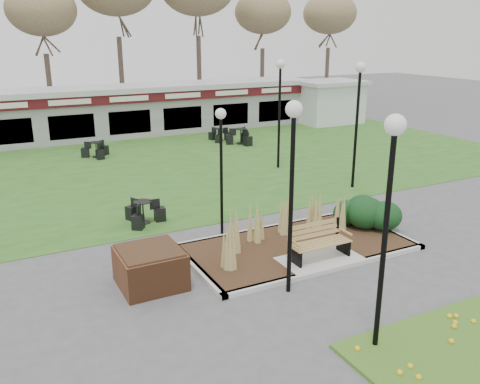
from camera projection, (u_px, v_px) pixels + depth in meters
name	position (u px, v px, depth m)	size (l,w,h in m)	color
ground	(323.00, 265.00, 13.47)	(100.00, 100.00, 0.00)	#515154
lawn	(170.00, 164.00, 23.65)	(34.00, 16.00, 0.02)	#255F1E
flower_bed	(468.00, 356.00, 9.55)	(4.20, 3.00, 0.16)	#30601B
planting_bed	(331.00, 227.00, 15.07)	(6.75, 3.40, 1.27)	black
park_bench	(318.00, 241.00, 13.51)	(1.70, 0.66, 0.93)	olive
brick_planter	(150.00, 267.00, 12.26)	(1.50, 1.50, 0.95)	brown
food_pavilion	(123.00, 111.00, 29.96)	(24.60, 3.40, 2.90)	gray
service_hut	(329.00, 101.00, 34.19)	(4.40, 3.40, 2.83)	silver
lamp_post_near_left	(293.00, 157.00, 11.11)	(0.38, 0.38, 4.52)	black
lamp_post_near_right	(390.00, 184.00, 8.93)	(0.38, 0.38, 4.59)	black
lamp_post_mid_left	(221.00, 144.00, 14.71)	(0.32, 0.32, 3.84)	black
lamp_post_mid_right	(280.00, 90.00, 22.06)	(0.40, 0.40, 4.80)	black
lamp_post_far_right	(358.00, 98.00, 19.12)	(0.40, 0.40, 4.86)	black
bistro_set_a	(143.00, 216.00, 16.31)	(1.25, 1.38, 0.73)	black
bistro_set_b	(96.00, 152.00, 24.93)	(1.40, 1.29, 0.75)	black
bistro_set_c	(241.00, 139.00, 27.87)	(1.57, 1.50, 0.85)	black
bistro_set_d	(219.00, 137.00, 28.69)	(1.19, 1.33, 0.71)	black
patio_umbrella	(358.00, 95.00, 35.19)	(2.86, 2.88, 2.74)	black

